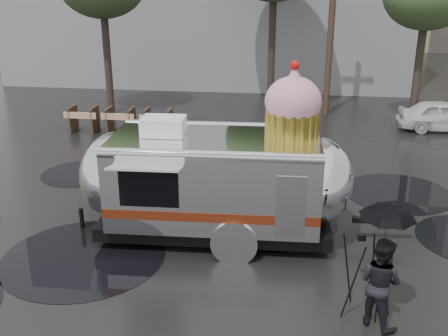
# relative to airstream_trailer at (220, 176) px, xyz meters

# --- Properties ---
(ground) EXTENTS (120.00, 120.00, 0.00)m
(ground) POSITION_rel_airstream_trailer_xyz_m (0.54, -2.04, -1.48)
(ground) COLOR black
(ground) RESTS_ON ground
(puddles) EXTENTS (14.21, 10.12, 0.01)m
(puddles) POSITION_rel_airstream_trailer_xyz_m (-0.37, 0.09, -1.48)
(puddles) COLOR black
(puddles) RESTS_ON ground
(utility_pole) EXTENTS (1.60, 0.28, 9.00)m
(utility_pole) POSITION_rel_airstream_trailer_xyz_m (3.04, 11.96, 3.14)
(utility_pole) COLOR #473323
(utility_pole) RESTS_ON ground
(barricade_row) EXTENTS (4.30, 0.80, 1.00)m
(barricade_row) POSITION_rel_airstream_trailer_xyz_m (-5.01, 7.93, -0.96)
(barricade_row) COLOR #473323
(barricade_row) RESTS_ON ground
(airstream_trailer) EXTENTS (7.86, 3.16, 4.23)m
(airstream_trailer) POSITION_rel_airstream_trailer_xyz_m (0.00, 0.00, 0.00)
(airstream_trailer) COLOR silver
(airstream_trailer) RESTS_ON ground
(person_right) EXTENTS (0.90, 0.86, 1.68)m
(person_right) POSITION_rel_airstream_trailer_xyz_m (3.21, -3.00, -0.64)
(person_right) COLOR black
(person_right) RESTS_ON ground
(umbrella_black) EXTENTS (1.15, 1.15, 2.33)m
(umbrella_black) POSITION_rel_airstream_trailer_xyz_m (3.21, -3.00, 0.46)
(umbrella_black) COLOR black
(umbrella_black) RESTS_ON ground
(tripod) EXTENTS (0.61, 0.65, 1.60)m
(tripod) POSITION_rel_airstream_trailer_xyz_m (2.88, -2.70, -0.52)
(tripod) COLOR black
(tripod) RESTS_ON ground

